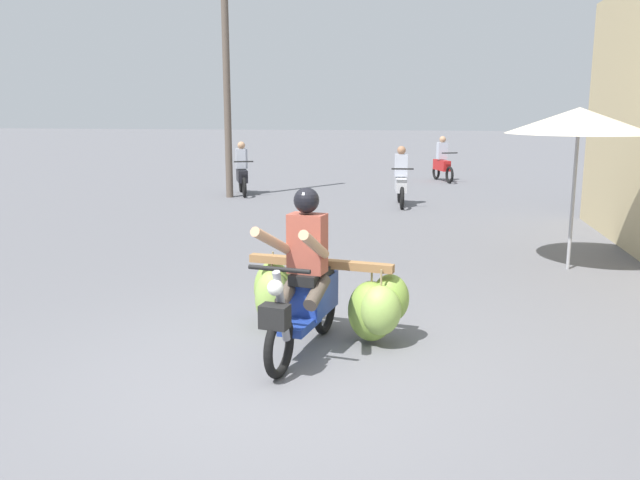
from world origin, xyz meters
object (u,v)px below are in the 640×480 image
motorbike_distant_ahead_right (442,163)px  motorbike_distant_far_ahead (242,173)px  motorbike_main_loaded (324,295)px  motorbike_distant_ahead_left (401,182)px  utility_pole (226,65)px  market_umbrella_near_shop (579,121)px

motorbike_distant_ahead_right → motorbike_distant_far_ahead: bearing=-143.0°
motorbike_main_loaded → motorbike_distant_ahead_left: size_ratio=1.18×
motorbike_distant_far_ahead → utility_pole: 2.81m
utility_pole → motorbike_distant_ahead_left: bearing=-10.0°
motorbike_main_loaded → market_umbrella_near_shop: 4.91m
market_umbrella_near_shop → motorbike_main_loaded: bearing=-131.1°
motorbike_distant_ahead_left → utility_pole: size_ratio=0.24×
motorbike_distant_ahead_right → market_umbrella_near_shop: 11.50m
motorbike_distant_ahead_left → motorbike_distant_ahead_right: same height
motorbike_distant_far_ahead → market_umbrella_near_shop: size_ratio=0.67×
motorbike_distant_far_ahead → market_umbrella_near_shop: market_umbrella_near_shop is taller
motorbike_main_loaded → motorbike_distant_ahead_left: motorbike_main_loaded is taller
motorbike_distant_ahead_right → market_umbrella_near_shop: market_umbrella_near_shop is taller
motorbike_distant_ahead_right → motorbike_distant_far_ahead: same height
utility_pole → motorbike_distant_ahead_right: bearing=39.8°
motorbike_distant_ahead_left → motorbike_distant_far_ahead: (-4.24, 1.36, 0.00)m
motorbike_distant_ahead_left → motorbike_distant_far_ahead: bearing=162.2°
motorbike_main_loaded → motorbike_distant_ahead_right: motorbike_main_loaded is taller
market_umbrella_near_shop → motorbike_distant_far_ahead: bearing=133.3°
motorbike_distant_ahead_right → motorbike_distant_far_ahead: 6.69m
motorbike_distant_far_ahead → motorbike_distant_ahead_right: bearing=37.0°
market_umbrella_near_shop → utility_pole: (-7.02, 6.69, 1.20)m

